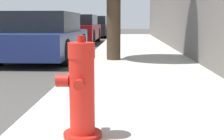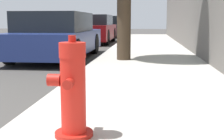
{
  "view_description": "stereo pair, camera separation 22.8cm",
  "coord_description": "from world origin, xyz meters",
  "px_view_note": "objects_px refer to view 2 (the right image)",
  "views": [
    {
      "loc": [
        3.12,
        -2.35,
        1.08
      ],
      "look_at": [
        2.95,
        1.29,
        0.5
      ],
      "focal_mm": 50.0,
      "sensor_mm": 36.0,
      "label": 1
    },
    {
      "loc": [
        3.35,
        -2.33,
        1.08
      ],
      "look_at": [
        2.95,
        1.29,
        0.5
      ],
      "focal_mm": 50.0,
      "sensor_mm": 36.0,
      "label": 2
    }
  ],
  "objects_px": {
    "parked_car_near": "(57,36)",
    "parked_car_far": "(111,27)",
    "fire_hydrant": "(73,91)",
    "parked_car_mid": "(93,29)"
  },
  "relations": [
    {
      "from": "parked_car_mid",
      "to": "fire_hydrant",
      "type": "bearing_deg",
      "value": -81.06
    },
    {
      "from": "fire_hydrant",
      "to": "parked_car_near",
      "type": "relative_size",
      "value": 0.18
    },
    {
      "from": "fire_hydrant",
      "to": "parked_car_mid",
      "type": "bearing_deg",
      "value": 98.94
    },
    {
      "from": "parked_car_mid",
      "to": "parked_car_far",
      "type": "height_order",
      "value": "parked_car_far"
    },
    {
      "from": "fire_hydrant",
      "to": "parked_car_far",
      "type": "height_order",
      "value": "parked_car_far"
    },
    {
      "from": "fire_hydrant",
      "to": "parked_car_near",
      "type": "distance_m",
      "value": 6.59
    },
    {
      "from": "fire_hydrant",
      "to": "parked_car_mid",
      "type": "relative_size",
      "value": 0.19
    },
    {
      "from": "parked_car_far",
      "to": "parked_car_mid",
      "type": "bearing_deg",
      "value": -91.49
    },
    {
      "from": "parked_car_near",
      "to": "parked_car_far",
      "type": "height_order",
      "value": "parked_car_far"
    },
    {
      "from": "parked_car_mid",
      "to": "parked_car_far",
      "type": "bearing_deg",
      "value": 88.51
    }
  ]
}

